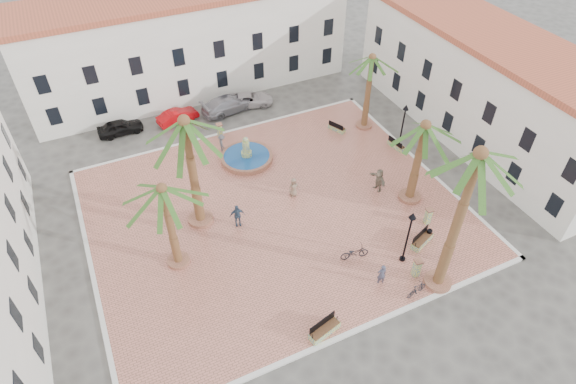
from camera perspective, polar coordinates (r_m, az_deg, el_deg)
name	(u,v)px	position (r m, az deg, el deg)	size (l,w,h in m)	color
ground	(276,212)	(35.24, -1.47, -2.40)	(120.00, 120.00, 0.00)	#56544F
plaza	(276,211)	(35.19, -1.47, -2.31)	(26.00, 22.00, 0.15)	#C67460
kerb_n	(225,133)	(43.23, -7.48, 6.97)	(26.30, 0.30, 0.16)	silver
kerb_s	(353,332)	(29.15, 7.74, -16.09)	(26.30, 0.30, 0.16)	silver
kerb_e	(421,164)	(40.79, 15.47, 3.21)	(0.30, 22.30, 0.16)	silver
kerb_w	(92,271)	(33.91, -22.21, -8.67)	(0.30, 22.30, 0.16)	silver
building_north	(189,42)	(48.54, -11.69, 16.98)	(30.40, 7.40, 9.50)	white
building_east	(485,86)	(43.95, 22.30, 11.53)	(7.40, 26.40, 9.00)	white
fountain	(247,156)	(39.66, -4.92, 4.22)	(4.27, 4.27, 2.21)	#A8674D
palm_nw	(186,134)	(30.23, -11.99, 6.74)	(5.77, 5.77, 8.84)	#A8674D
palm_sw	(164,198)	(28.67, -14.49, -0.73)	(4.77, 4.77, 6.76)	#A8674D
palm_s	(475,170)	(25.89, 21.32, 2.49)	(5.62, 5.62, 10.63)	#A8674D
palm_e	(423,136)	(33.84, 15.75, 6.45)	(5.46, 5.46, 6.90)	#A8674D
palm_ne	(371,66)	(41.15, 9.85, 14.53)	(4.62, 4.62, 6.99)	#A8674D
bench_s	(324,330)	(28.61, 4.34, -15.98)	(2.08, 1.08, 1.05)	#8EA56D
bench_se	(422,240)	(33.95, 15.58, -5.54)	(2.01, 1.24, 1.02)	#8EA56D
bench_e	(396,145)	(41.85, 12.71, 5.44)	(0.77, 1.75, 0.89)	#8EA56D
bench_ne	(337,128)	(43.14, 5.80, 7.54)	(1.12, 1.66, 0.85)	#8EA56D
lamppost_s	(410,229)	(30.74, 14.22, -4.26)	(0.47, 0.47, 4.31)	black
lamppost_e	(404,120)	(40.16, 13.55, 8.30)	(0.47, 0.47, 4.37)	black
bollard_se	(417,268)	(31.66, 15.02, -8.64)	(0.57, 0.57, 1.41)	#8EA56D
bollard_n	(220,131)	(42.17, -8.10, 7.21)	(0.52, 0.52, 1.39)	#8EA56D
bollard_e	(428,216)	(35.19, 16.28, -2.74)	(0.51, 0.51, 1.31)	#8EA56D
litter_bin	(429,234)	(34.44, 16.38, -4.77)	(0.35, 0.35, 0.68)	black
cyclist_a	(382,274)	(30.74, 11.04, -9.53)	(0.59, 0.39, 1.62)	#3C4056
bicycle_a	(354,253)	(32.00, 7.88, -7.13)	(0.67, 1.92, 1.01)	black
cyclist_b	(449,251)	(32.92, 18.50, -6.68)	(0.88, 0.69, 1.81)	maroon
bicycle_b	(417,289)	(30.92, 15.02, -11.08)	(0.44, 1.56, 0.94)	black
pedestrian_fountain_a	(294,187)	(35.82, 0.67, 0.56)	(0.78, 0.51, 1.59)	#7E6753
pedestrian_fountain_b	(237,215)	(33.67, -6.05, -2.78)	(1.07, 0.44, 1.82)	#31475F
pedestrian_north	(222,143)	(40.58, -7.84, 5.78)	(1.00, 0.58, 1.55)	#46474B
pedestrian_east	(379,180)	(36.87, 10.70, 1.43)	(1.76, 0.56, 1.90)	#7A705C
car_black	(120,127)	(45.04, -19.26, 7.27)	(1.56, 3.88, 1.32)	black
car_red	(178,116)	(45.23, -12.95, 8.76)	(1.31, 3.77, 1.24)	#BD090E
car_silver	(229,104)	(45.93, -7.00, 10.34)	(2.15, 5.28, 1.53)	#98979F
car_white	(249,99)	(46.69, -4.63, 10.89)	(2.08, 4.51, 1.25)	beige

